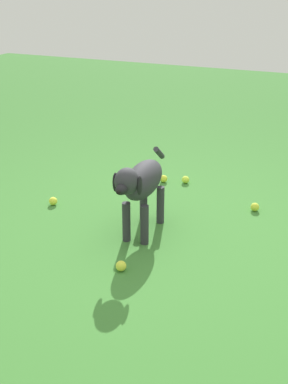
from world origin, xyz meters
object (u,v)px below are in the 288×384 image
Objects in this scene: tennis_ball_1 at (121,266)px; tennis_ball_2 at (186,180)px; tennis_ball_4 at (255,207)px; tennis_ball_3 at (53,201)px; tennis_ball_0 at (164,179)px; dog at (141,183)px.

tennis_ball_1 is 1.00× the size of tennis_ball_2.
tennis_ball_4 is (0.32, 0.69, 0.00)m from tennis_ball_2.
tennis_ball_2 is 1.00× the size of tennis_ball_3.
tennis_ball_3 is (0.82, -0.62, 0.00)m from tennis_ball_0.
tennis_ball_4 is (-1.21, 0.55, 0.00)m from tennis_ball_1.
tennis_ball_4 is at bearing 73.73° from tennis_ball_0.
tennis_ball_0 is 0.19m from tennis_ball_2.
tennis_ball_3 is (0.88, -0.80, 0.00)m from tennis_ball_2.
dog reaches higher than tennis_ball_1.
tennis_ball_4 is at bearing 155.42° from tennis_ball_1.
tennis_ball_1 is at bearing -24.58° from tennis_ball_4.
dog is at bearing 2.78° from tennis_ball_2.
dog reaches higher than tennis_ball_0.
tennis_ball_1 is at bearing 5.51° from dog.
tennis_ball_3 is at bearing -42.46° from tennis_ball_2.
tennis_ball_2 is at bearing 108.08° from tennis_ball_0.
tennis_ball_2 is at bearing -174.82° from tennis_ball_1.
dog is 13.25× the size of tennis_ball_4.
tennis_ball_4 is (0.26, 0.88, 0.00)m from tennis_ball_0.
tennis_ball_1 is 1.14m from tennis_ball_3.
tennis_ball_1 and tennis_ball_3 have the same top height.
tennis_ball_1 is (1.46, 0.32, 0.00)m from tennis_ball_0.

